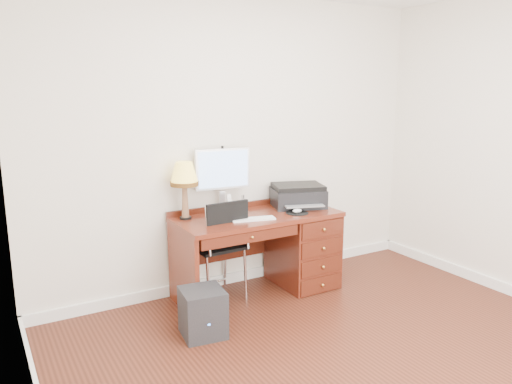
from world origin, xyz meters
TOP-DOWN VIEW (x-y plane):
  - ground at (0.00, 0.00)m, footprint 4.00×4.00m
  - room_shell at (0.00, 0.63)m, footprint 4.00×4.00m
  - desk at (0.32, 1.40)m, footprint 1.50×0.67m
  - monitor at (-0.23, 1.63)m, footprint 0.51×0.19m
  - keyboard at (-0.12, 1.26)m, footprint 0.40×0.19m
  - mouse_pad at (0.34, 1.26)m, footprint 0.21×0.21m
  - printer at (0.50, 1.48)m, footprint 0.58×0.51m
  - leg_lamp at (-0.62, 1.59)m, footprint 0.25×0.25m
  - phone at (-0.21, 1.55)m, footprint 0.10×0.10m
  - pen_cup at (-0.05, 1.58)m, footprint 0.08×0.08m
  - chair at (-0.36, 1.43)m, footprint 0.45×0.46m
  - equipment_box at (-0.77, 0.91)m, footprint 0.35×0.35m

SIDE VIEW (x-z plane):
  - ground at x=0.00m, z-range 0.00..0.00m
  - room_shell at x=0.00m, z-range -1.95..2.05m
  - equipment_box at x=-0.77m, z-range 0.00..0.37m
  - desk at x=0.32m, z-range 0.04..0.79m
  - chair at x=-0.36m, z-range 0.10..1.03m
  - keyboard at x=-0.12m, z-range 0.75..0.76m
  - mouse_pad at x=0.34m, z-range 0.74..0.78m
  - pen_cup at x=-0.05m, z-range 0.75..0.84m
  - phone at x=-0.21m, z-range 0.71..0.89m
  - printer at x=0.50m, z-range 0.75..0.96m
  - leg_lamp at x=-0.62m, z-range 0.87..1.37m
  - monitor at x=-0.23m, z-range 0.83..1.41m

